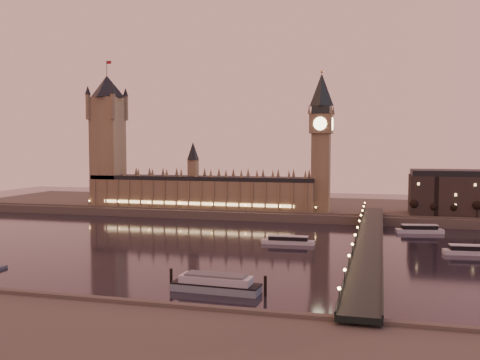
# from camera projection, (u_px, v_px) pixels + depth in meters

# --- Properties ---
(ground) EXTENTS (700.00, 700.00, 0.00)m
(ground) POSITION_uv_depth(u_px,v_px,m) (197.00, 246.00, 293.75)
(ground) COLOR black
(ground) RESTS_ON ground
(far_embankment) EXTENTS (560.00, 130.00, 6.00)m
(far_embankment) POSITION_uv_depth(u_px,v_px,m) (297.00, 208.00, 445.01)
(far_embankment) COLOR #423D35
(far_embankment) RESTS_ON ground
(palace_of_westminster) EXTENTS (180.00, 26.62, 52.00)m
(palace_of_westminster) POSITION_uv_depth(u_px,v_px,m) (200.00, 188.00, 419.31)
(palace_of_westminster) COLOR brown
(palace_of_westminster) RESTS_ON ground
(victoria_tower) EXTENTS (31.68, 31.68, 118.00)m
(victoria_tower) POSITION_uv_depth(u_px,v_px,m) (108.00, 133.00, 436.91)
(victoria_tower) COLOR brown
(victoria_tower) RESTS_ON ground
(big_ben) EXTENTS (17.68, 17.68, 104.00)m
(big_ben) POSITION_uv_depth(u_px,v_px,m) (321.00, 134.00, 392.46)
(big_ben) COLOR brown
(big_ben) RESTS_ON ground
(westminster_bridge) EXTENTS (13.20, 260.00, 15.30)m
(westminster_bridge) POSITION_uv_depth(u_px,v_px,m) (369.00, 244.00, 269.93)
(westminster_bridge) COLOR black
(westminster_bridge) RESTS_ON ground
(bare_tree_0) EXTENTS (5.32, 5.32, 10.81)m
(bare_tree_0) POSITION_uv_depth(u_px,v_px,m) (413.00, 205.00, 367.62)
(bare_tree_0) COLOR black
(bare_tree_0) RESTS_ON ground
(bare_tree_1) EXTENTS (5.32, 5.32, 10.81)m
(bare_tree_1) POSITION_uv_depth(u_px,v_px,m) (433.00, 206.00, 364.22)
(bare_tree_1) COLOR black
(bare_tree_1) RESTS_ON ground
(bare_tree_2) EXTENTS (5.32, 5.32, 10.81)m
(bare_tree_2) POSITION_uv_depth(u_px,v_px,m) (454.00, 206.00, 360.81)
(bare_tree_2) COLOR black
(bare_tree_2) RESTS_ON ground
(bare_tree_3) EXTENTS (5.32, 5.32, 10.81)m
(bare_tree_3) POSITION_uv_depth(u_px,v_px,m) (475.00, 207.00, 357.40)
(bare_tree_3) COLOR black
(bare_tree_3) RESTS_ON ground
(cruise_boat_a) EXTENTS (29.70, 7.77, 4.71)m
(cruise_boat_a) POSITION_uv_depth(u_px,v_px,m) (288.00, 240.00, 299.44)
(cruise_boat_a) COLOR silver
(cruise_boat_a) RESTS_ON ground
(cruise_boat_b) EXTENTS (29.95, 12.42, 5.37)m
(cruise_boat_b) POSITION_uv_depth(u_px,v_px,m) (420.00, 229.00, 337.26)
(cruise_boat_b) COLOR silver
(cruise_boat_b) RESTS_ON ground
(cruise_boat_c) EXTENTS (25.49, 9.28, 4.99)m
(cruise_boat_c) POSITION_uv_depth(u_px,v_px,m) (469.00, 250.00, 270.62)
(cruise_boat_c) COLOR silver
(cruise_boat_c) RESTS_ON ground
(moored_barge) EXTENTS (39.22, 11.15, 7.20)m
(moored_barge) POSITION_uv_depth(u_px,v_px,m) (216.00, 284.00, 202.06)
(moored_barge) COLOR #7C949E
(moored_barge) RESTS_ON ground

